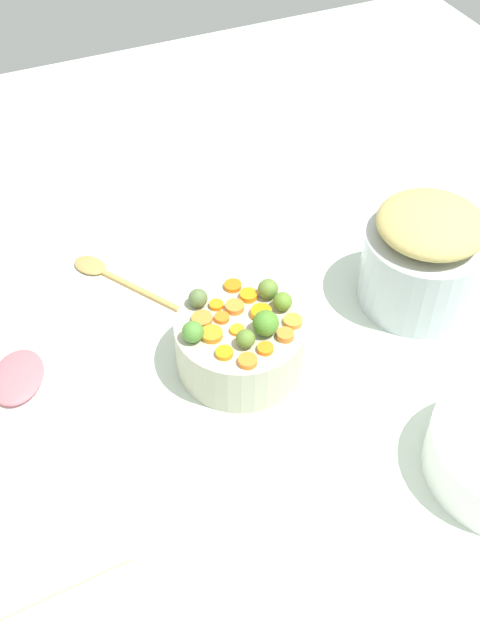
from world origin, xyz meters
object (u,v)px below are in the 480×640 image
serving_bowl_carrots (240,344)px  wooden_spoon (105,273)px  metal_pot (421,268)px  ham_plate (11,394)px

serving_bowl_carrots → wooden_spoon: 0.36m
metal_pot → ham_plate: size_ratio=0.96×
serving_bowl_carrots → metal_pot: 0.38m
metal_pot → wooden_spoon: (0.53, -0.30, -0.07)m
wooden_spoon → ham_plate: 0.33m
wooden_spoon → serving_bowl_carrots: bearing=115.8°
serving_bowl_carrots → wooden_spoon: bearing=-64.2°
serving_bowl_carrots → wooden_spoon: serving_bowl_carrots is taller
serving_bowl_carrots → metal_pot: metal_pot is taller
wooden_spoon → ham_plate: size_ratio=1.03×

